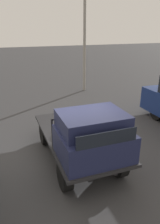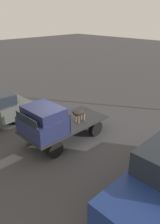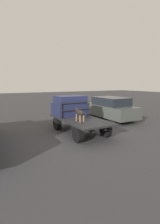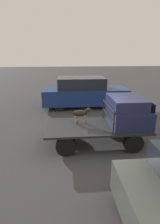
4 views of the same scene
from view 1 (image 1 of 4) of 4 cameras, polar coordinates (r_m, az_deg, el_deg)
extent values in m
plane|color=#38383A|center=(6.82, -0.74, -11.67)|extent=(80.00, 80.00, 0.00)
cylinder|color=black|center=(6.00, 10.11, -13.16)|extent=(0.70, 0.24, 0.70)
cylinder|color=black|center=(5.51, -3.98, -16.40)|extent=(0.70, 0.24, 0.70)
cylinder|color=black|center=(7.85, 1.43, -4.01)|extent=(0.70, 0.24, 0.70)
cylinder|color=black|center=(7.48, -9.25, -5.66)|extent=(0.70, 0.24, 0.70)
cube|color=black|center=(6.61, 1.83, -6.83)|extent=(3.54, 0.10, 0.18)
cube|color=black|center=(6.43, -3.44, -7.75)|extent=(3.54, 0.10, 0.18)
cube|color=#232326|center=(6.45, -0.77, -6.28)|extent=(3.84, 1.80, 0.08)
cube|color=#1E2347|center=(5.31, 3.52, -8.20)|extent=(1.39, 1.68, 0.67)
cube|color=#1E2347|center=(5.16, 3.19, -2.40)|extent=(1.19, 1.55, 0.41)
cube|color=black|center=(4.54, 7.16, -6.89)|extent=(0.02, 1.38, 0.31)
cube|color=#232326|center=(6.23, 7.64, -3.09)|extent=(0.04, 0.04, 0.79)
cube|color=#232326|center=(5.70, -7.23, -5.48)|extent=(0.04, 0.04, 0.79)
cube|color=#232326|center=(5.76, 0.56, -0.90)|extent=(0.04, 1.64, 0.04)
cube|color=#232326|center=(5.92, 0.54, -4.27)|extent=(0.04, 1.64, 0.04)
cylinder|color=#9E7547|center=(6.87, 1.24, -2.62)|extent=(0.06, 0.06, 0.32)
cylinder|color=#9E7547|center=(6.81, -0.23, -2.84)|extent=(0.06, 0.06, 0.32)
cylinder|color=#9E7547|center=(7.17, 0.22, -1.56)|extent=(0.06, 0.06, 0.32)
cylinder|color=#9E7547|center=(7.11, -1.19, -1.76)|extent=(0.06, 0.06, 0.32)
ellipsoid|color=black|center=(6.89, 0.00, -0.34)|extent=(0.56, 0.25, 0.25)
sphere|color=#9E7547|center=(6.78, 0.45, -1.13)|extent=(0.11, 0.11, 0.11)
cylinder|color=black|center=(6.66, 0.71, -0.50)|extent=(0.18, 0.14, 0.17)
sphere|color=black|center=(6.56, 1.02, -0.44)|extent=(0.19, 0.19, 0.19)
cone|color=#9E7547|center=(6.50, 1.27, -0.80)|extent=(0.10, 0.10, 0.10)
cone|color=black|center=(6.56, 1.41, 0.29)|extent=(0.06, 0.08, 0.10)
cone|color=black|center=(6.52, 0.58, 0.18)|extent=(0.06, 0.08, 0.10)
cylinder|color=black|center=(7.17, -0.92, 0.76)|extent=(0.24, 0.04, 0.16)
cylinder|color=black|center=(9.81, 19.41, -0.27)|extent=(0.60, 0.20, 0.60)
cylinder|color=gray|center=(13.25, 1.21, 19.47)|extent=(0.16, 0.16, 6.54)
camera|label=2|loc=(8.50, 75.28, 15.94)|focal=35.00mm
camera|label=3|loc=(14.38, 5.16, 16.62)|focal=28.00mm
camera|label=4|loc=(7.77, -54.04, 10.51)|focal=28.00mm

